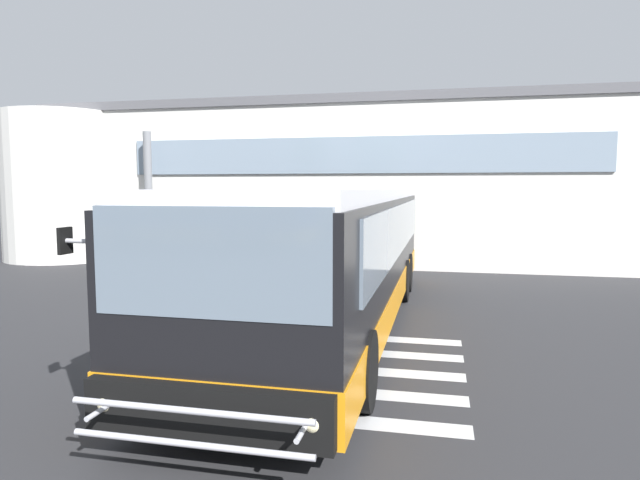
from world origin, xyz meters
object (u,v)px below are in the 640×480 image
(passenger_near_column, at_px, (161,241))
(safety_bollard_yellow, at_px, (344,266))
(passenger_by_doorway, at_px, (192,241))
(entry_support_column, at_px, (149,199))
(passenger_at_curb_edge, at_px, (201,242))
(bus_main_foreground, at_px, (333,259))

(passenger_near_column, bearing_deg, safety_bollard_yellow, -10.06)
(passenger_near_column, height_order, passenger_by_doorway, same)
(passenger_by_doorway, relative_size, safety_bollard_yellow, 1.86)
(safety_bollard_yellow, bearing_deg, entry_support_column, 166.12)
(passenger_near_column, xyz_separation_m, passenger_by_doorway, (1.10, 0.02, 0.03))
(passenger_by_doorway, bearing_deg, passenger_at_curb_edge, -3.81)
(passenger_near_column, bearing_deg, bus_main_foreground, -41.73)
(entry_support_column, height_order, bus_main_foreground, entry_support_column)
(safety_bollard_yellow, bearing_deg, bus_main_foreground, -82.75)
(bus_main_foreground, distance_m, safety_bollard_yellow, 5.34)
(entry_support_column, relative_size, passenger_near_column, 2.79)
(bus_main_foreground, distance_m, passenger_near_column, 9.59)
(passenger_by_doorway, relative_size, passenger_at_curb_edge, 1.00)
(entry_support_column, bearing_deg, passenger_at_curb_edge, -16.15)
(bus_main_foreground, height_order, passenger_by_doorway, bus_main_foreground)
(bus_main_foreground, height_order, passenger_at_curb_edge, bus_main_foreground)
(bus_main_foreground, bearing_deg, passenger_by_doorway, 133.41)
(passenger_near_column, bearing_deg, entry_support_column, 140.91)
(entry_support_column, height_order, safety_bollard_yellow, entry_support_column)
(entry_support_column, height_order, passenger_near_column, entry_support_column)
(passenger_near_column, relative_size, passenger_at_curb_edge, 1.00)
(passenger_at_curb_edge, relative_size, safety_bollard_yellow, 1.86)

